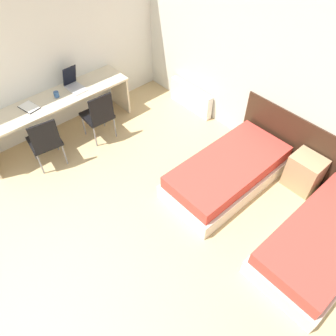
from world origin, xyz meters
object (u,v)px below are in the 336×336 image
at_px(bed_near_door, 323,241).
at_px(nightstand, 304,172).
at_px(laptop, 74,84).
at_px(bed_near_window, 228,173).
at_px(chair_near_laptop, 99,114).
at_px(chair_near_notebook, 45,140).

bearing_deg(bed_near_door, nightstand, 134.58).
xyz_separation_m(nightstand, laptop, (-3.40, -1.62, 0.53)).
bearing_deg(bed_near_window, bed_near_door, 0.00).
bearing_deg(chair_near_laptop, bed_near_door, 15.27).
distance_m(nightstand, chair_near_notebook, 3.80).
height_order(chair_near_laptop, laptop, laptop).
xyz_separation_m(bed_near_door, chair_near_notebook, (-3.61, -1.74, 0.28)).
relative_size(bed_near_door, chair_near_notebook, 2.15).
bearing_deg(nightstand, bed_near_window, -134.58).
relative_size(bed_near_window, bed_near_door, 1.00).
height_order(nightstand, chair_near_notebook, chair_near_notebook).
relative_size(chair_near_laptop, chair_near_notebook, 1.00).
relative_size(bed_near_window, nightstand, 3.48).
distance_m(chair_near_laptop, laptop, 0.64).
bearing_deg(bed_near_door, chair_near_laptop, -167.61).
distance_m(chair_near_laptop, chair_near_notebook, 0.94).
bearing_deg(bed_near_window, chair_near_notebook, -140.21).
xyz_separation_m(bed_near_window, laptop, (-2.64, -0.84, 0.59)).
xyz_separation_m(bed_near_window, chair_near_laptop, (-2.08, -0.79, 0.28)).
bearing_deg(bed_near_window, nightstand, 45.42).
bearing_deg(chair_near_laptop, laptop, -171.89).
xyz_separation_m(bed_near_door, laptop, (-4.16, -0.84, 0.59)).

